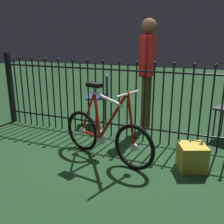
% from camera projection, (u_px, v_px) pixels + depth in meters
% --- Properties ---
extents(ground_plane, '(20.00, 20.00, 0.00)m').
position_uv_depth(ground_plane, '(105.00, 159.00, 3.23)').
color(ground_plane, '#18351C').
extents(iron_fence, '(4.26, 0.07, 1.21)m').
position_uv_depth(iron_fence, '(122.00, 98.00, 3.73)').
color(iron_fence, black).
rests_on(iron_fence, ground).
extents(bicycle, '(1.32, 0.51, 0.94)m').
position_uv_depth(bicycle, '(106.00, 134.00, 3.14)').
color(bicycle, black).
rests_on(bicycle, ground).
extents(chair_navy, '(0.48, 0.48, 0.84)m').
position_uv_depth(chair_navy, '(101.00, 94.00, 4.44)').
color(chair_navy, black).
rests_on(chair_navy, ground).
extents(person_visitor, '(0.23, 0.48, 1.73)m').
position_uv_depth(person_visitor, '(147.00, 65.00, 4.01)').
color(person_visitor, '#4C3823').
rests_on(person_visitor, ground).
extents(display_crate, '(0.38, 0.38, 0.30)m').
position_uv_depth(display_crate, '(192.00, 157.00, 2.94)').
color(display_crate, '#B29933').
rests_on(display_crate, ground).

